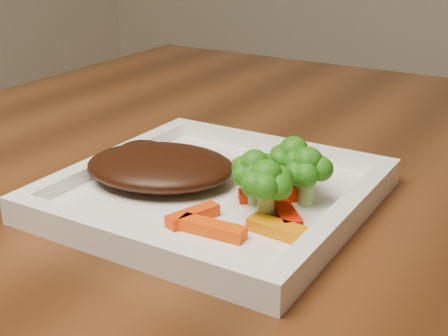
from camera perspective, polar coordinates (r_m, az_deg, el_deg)
The scene contains 12 objects.
plate at distance 0.59m, azimuth -0.84°, elevation -2.62°, with size 0.27×0.27×0.01m, color white.
steak at distance 0.60m, azimuth -5.83°, elevation 0.15°, with size 0.15×0.11×0.03m, color black.
broccoli_0 at distance 0.57m, azimuth 6.36°, elevation 0.95°, with size 0.05×0.05×0.07m, color #186210, non-canonical shape.
broccoli_1 at distance 0.55m, azimuth 7.63°, elevation -0.23°, with size 0.05×0.05×0.06m, color #377313, non-canonical shape.
broccoli_2 at distance 0.52m, azimuth 3.86°, elevation -1.95°, with size 0.05×0.05×0.06m, color #106312, non-canonical shape.
broccoli_3 at distance 0.55m, azimuth 2.79°, elevation -0.27°, with size 0.05×0.05×0.06m, color #336D12, non-canonical shape.
carrot_0 at distance 0.50m, azimuth -1.07°, elevation -5.53°, with size 0.06×0.02×0.01m, color #ED4403.
carrot_1 at distance 0.50m, azimuth 5.51°, elevation -5.72°, with size 0.06×0.02×0.01m, color orange.
carrot_2 at distance 0.53m, azimuth -2.87°, elevation -4.35°, with size 0.05×0.01×0.01m, color #E93903.
carrot_4 at distance 0.63m, azimuth 3.58°, elevation 0.11°, with size 0.06×0.02×0.01m, color #EF3703.
carrot_5 at distance 0.53m, azimuth 5.43°, elevation -3.97°, with size 0.06×0.02×0.01m, color red.
carrot_6 at distance 0.56m, azimuth 4.06°, elevation -2.46°, with size 0.05×0.01×0.01m, color red.
Camera 1 is at (0.17, -0.53, 1.00)m, focal length 50.00 mm.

